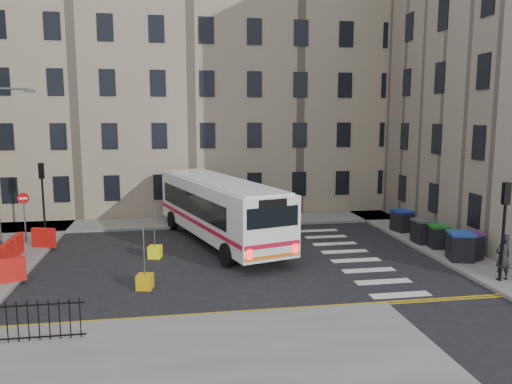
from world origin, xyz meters
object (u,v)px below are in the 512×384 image
object	(u,v)px
bollard_yellow	(155,252)
pedestrian	(503,257)
wheelie_bin_a	(460,246)
wheelie_bin_e	(402,221)
wheelie_bin_c	(438,236)
wheelie_bin_d	(423,231)
bus	(219,207)
wheelie_bin_b	(468,245)
bollard_chevron	(145,282)

from	to	relation	value
bollard_yellow	pedestrian	bearing A→B (deg)	-23.50
wheelie_bin_a	wheelie_bin_e	distance (m)	6.11
wheelie_bin_c	wheelie_bin_d	size ratio (longest dim) A/B	0.96
bus	wheelie_bin_b	distance (m)	12.73
wheelie_bin_a	bollard_chevron	size ratio (longest dim) A/B	2.41
pedestrian	bollard_yellow	world-z (taller)	pedestrian
wheelie_bin_c	wheelie_bin_d	distance (m)	1.08
bus	bollard_yellow	distance (m)	4.56
pedestrian	bollard_chevron	bearing A→B (deg)	-13.35
bollard_chevron	wheelie_bin_e	bearing A→B (deg)	26.77
pedestrian	wheelie_bin_b	bearing A→B (deg)	-104.50
wheelie_bin_e	bollard_yellow	xyz separation A→B (m)	(-14.25, -2.84, -0.48)
wheelie_bin_b	bollard_chevron	xyz separation A→B (m)	(-15.01, -1.37, -0.49)
wheelie_bin_a	wheelie_bin_c	xyz separation A→B (m)	(0.17, 2.28, -0.08)
bus	bollard_yellow	bearing A→B (deg)	-159.87
wheelie_bin_a	wheelie_bin_e	xyz separation A→B (m)	(0.02, 6.11, -0.05)
wheelie_bin_b	pedestrian	size ratio (longest dim) A/B	0.73
wheelie_bin_a	pedestrian	xyz separation A→B (m)	(0.09, -2.96, 0.30)
pedestrian	bollard_chevron	distance (m)	14.70
wheelie_bin_e	pedestrian	world-z (taller)	pedestrian
wheelie_bin_a	wheelie_bin_b	world-z (taller)	wheelie_bin_a
wheelie_bin_a	wheelie_bin_c	distance (m)	2.29
wheelie_bin_e	wheelie_bin_a	bearing A→B (deg)	-103.47
wheelie_bin_d	pedestrian	distance (m)	6.30
wheelie_bin_d	pedestrian	bearing A→B (deg)	-88.70
wheelie_bin_e	pedestrian	xyz separation A→B (m)	(0.07, -9.07, 0.35)
bollard_yellow	wheelie_bin_b	bearing A→B (deg)	-11.87
wheelie_bin_a	bollard_yellow	distance (m)	14.60
wheelie_bin_e	bollard_yellow	distance (m)	14.54
wheelie_bin_b	pedestrian	world-z (taller)	pedestrian
wheelie_bin_c	bollard_yellow	xyz separation A→B (m)	(-14.40, 0.98, -0.45)
bollard_yellow	bus	bearing A→B (deg)	36.73
bus	pedestrian	bearing A→B (deg)	-55.36
wheelie_bin_d	bollard_chevron	distance (m)	15.08
bollard_chevron	wheelie_bin_b	bearing A→B (deg)	5.22
bus	wheelie_bin_e	world-z (taller)	bus
bus	bollard_yellow	world-z (taller)	bus
bollard_yellow	bollard_chevron	xyz separation A→B (m)	(-0.25, -4.47, 0.00)
wheelie_bin_d	pedestrian	xyz separation A→B (m)	(0.20, -6.29, 0.34)
wheelie_bin_d	bollard_yellow	world-z (taller)	wheelie_bin_d
wheelie_bin_b	wheelie_bin_c	xyz separation A→B (m)	(-0.36, 2.12, -0.04)
pedestrian	wheelie_bin_d	bearing A→B (deg)	-94.66
bollard_yellow	wheelie_bin_e	bearing A→B (deg)	11.29
bus	wheelie_bin_c	bearing A→B (deg)	-34.36
wheelie_bin_a	wheelie_bin_c	bearing A→B (deg)	100.36
bollard_yellow	bollard_chevron	distance (m)	4.48
wheelie_bin_a	pedestrian	distance (m)	2.98
wheelie_bin_a	wheelie_bin_b	bearing A→B (deg)	31.62
wheelie_bin_d	wheelie_bin_c	bearing A→B (deg)	-75.62
wheelie_bin_a	bus	bearing A→B (deg)	166.47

